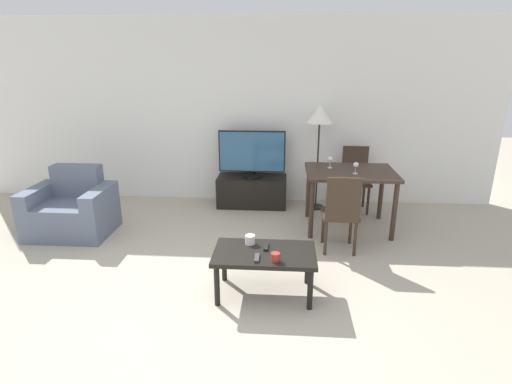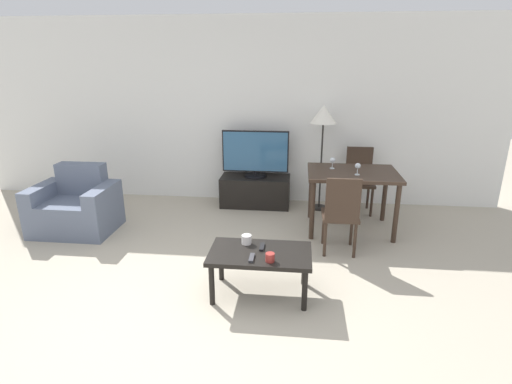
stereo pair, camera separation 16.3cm
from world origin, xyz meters
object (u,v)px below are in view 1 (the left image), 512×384
Objects in this scene: coffee_table at (265,257)px; cup_white_near at (250,240)px; dining_chair_near at (341,211)px; remote_secondary at (257,258)px; cup_colored_far at (275,257)px; dining_table at (350,179)px; tv_stand at (252,191)px; floor_lamp at (320,119)px; wine_glass_left at (356,166)px; tv at (252,154)px; wine_glass_center at (330,160)px; remote_primary at (266,247)px; armchair at (72,210)px; dining_chair_far at (355,176)px.

cup_white_near reaches higher than coffee_table.
remote_secondary is at bearing -129.31° from dining_chair_near.
cup_colored_far reaches higher than coffee_table.
dining_table is 1.88m from cup_white_near.
tv_stand is 1.45m from floor_lamp.
dining_table is 0.76m from dining_chair_near.
wine_glass_left is (1.34, -0.91, 0.65)m from tv_stand.
remote_secondary is 0.17m from cup_colored_far.
wine_glass_center is (1.06, -0.64, 0.08)m from tv.
remote_primary is 0.27m from cup_colored_far.
tv_stand reaches higher than coffee_table.
dining_chair_far is (3.67, 1.13, 0.21)m from armchair.
dining_chair_far is at bearing 66.77° from cup_colored_far.
wine_glass_center is at bearing -126.06° from dining_chair_far.
wine_glass_center is (0.11, -0.61, -0.44)m from floor_lamp.
cup_white_near is at bearing 105.85° from remote_secondary.
floor_lamp reaches higher than tv.
tv is 1.62m from wine_glass_left.
remote_secondary is at bearing -84.41° from tv_stand.
tv_stand is 1.11× the size of dining_chair_far.
remote_primary is (0.01, 0.08, 0.07)m from coffee_table.
remote_secondary is at bearing -116.55° from dining_chair_far.
armchair is 3.56m from wine_glass_left.
armchair reaches higher than coffee_table.
remote_primary is at bearing -82.17° from tv_stand.
wine_glass_center reaches higher than tv_stand.
tv reaches higher than cup_white_near.
floor_lamp reaches higher than dining_chair_near.
floor_lamp reaches higher than wine_glass_left.
remote_primary is (-0.79, -0.83, -0.06)m from dining_chair_near.
dining_chair_near is 0.92m from wine_glass_center.
wine_glass_left reaches higher than tv_stand.
cup_white_near is (-1.14, -1.48, -0.19)m from dining_table.
wine_glass_center reaches higher than coffee_table.
armchair is at bearing 151.50° from cup_colored_far.
armchair is at bearing -175.77° from wine_glass_left.
cup_colored_far is at bearing -116.30° from dining_table.
armchair reaches higher than dining_table.
tv is 1.09m from floor_lamp.
wine_glass_left is (1.17, 1.33, 0.40)m from cup_white_near.
dining_table is 1.21× the size of dining_chair_far.
armchair is at bearing 155.26° from remote_primary.
cup_colored_far is 2.07m from wine_glass_center.
wine_glass_left is at bearing -34.10° from tv.
remote_secondary is at bearing -74.15° from cup_white_near.
tv is at bearing 28.22° from armchair.
coffee_table is at bearing 66.55° from remote_secondary.
tv_stand is (2.17, 1.17, -0.07)m from armchair.
dining_chair_far is at bearing 62.61° from remote_primary.
floor_lamp reaches higher than cup_colored_far.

